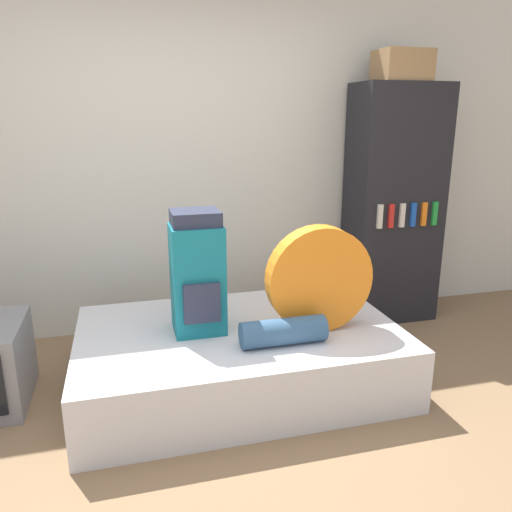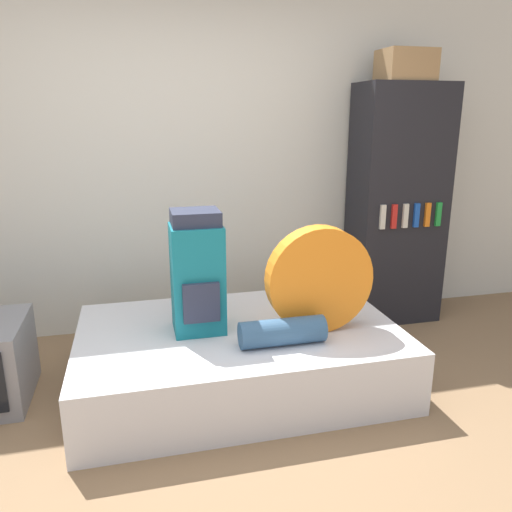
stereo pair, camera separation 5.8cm
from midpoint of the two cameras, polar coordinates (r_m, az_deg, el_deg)
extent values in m
plane|color=#846647|center=(2.58, -3.55, -23.93)|extent=(16.00, 16.00, 0.00)
cube|color=silver|center=(3.88, -9.59, 10.44)|extent=(8.00, 0.05, 2.60)
cube|color=silver|center=(3.19, -2.49, -11.31)|extent=(1.94, 1.23, 0.38)
cube|color=#14707F|center=(2.98, -7.26, -2.62)|extent=(0.30, 0.28, 0.65)
cube|color=#282D42|center=(2.90, -7.55, 4.36)|extent=(0.28, 0.25, 0.09)
cube|color=#282D42|center=(2.87, -6.77, -5.40)|extent=(0.21, 0.03, 0.23)
cylinder|color=orange|center=(2.99, 6.66, -2.61)|extent=(0.64, 0.13, 0.64)
cylinder|color=#33567A|center=(2.86, 2.55, -8.63)|extent=(0.49, 0.15, 0.15)
cube|color=black|center=(4.19, 15.03, 5.58)|extent=(0.71, 0.42, 1.89)
cube|color=beige|center=(3.89, 13.55, 4.41)|extent=(0.04, 0.02, 0.18)
cube|color=red|center=(3.94, 14.77, 4.45)|extent=(0.04, 0.02, 0.18)
cube|color=beige|center=(3.98, 15.96, 4.49)|extent=(0.04, 0.02, 0.18)
cube|color=#194CB2|center=(4.03, 17.12, 4.53)|extent=(0.04, 0.02, 0.18)
cube|color=orange|center=(4.08, 18.25, 4.57)|extent=(0.04, 0.02, 0.18)
cube|color=#1E8E38|center=(4.13, 19.36, 4.60)|extent=(0.04, 0.02, 0.18)
cube|color=#99754C|center=(4.09, 15.94, 20.18)|extent=(0.38, 0.30, 0.23)
camera|label=1|loc=(0.03, -90.56, -0.16)|focal=35.00mm
camera|label=2|loc=(0.03, 89.44, 0.16)|focal=35.00mm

